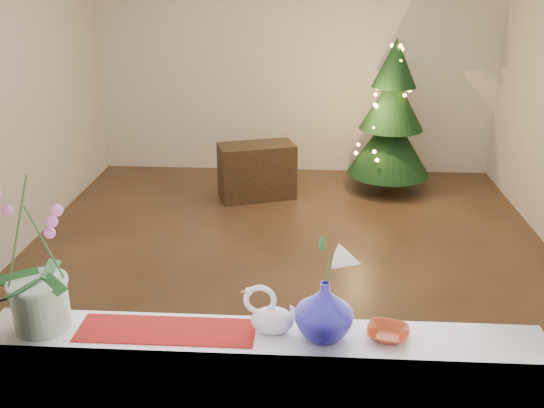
% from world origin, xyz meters
% --- Properties ---
extents(ground, '(5.00, 5.00, 0.00)m').
position_xyz_m(ground, '(0.00, 0.00, 0.00)').
color(ground, '#322114').
rests_on(ground, ground).
extents(wall_back, '(4.50, 0.10, 2.70)m').
position_xyz_m(wall_back, '(0.00, 2.50, 1.35)').
color(wall_back, beige).
rests_on(wall_back, ground).
extents(wall_front, '(4.50, 0.10, 2.70)m').
position_xyz_m(wall_front, '(0.00, -2.50, 1.35)').
color(wall_front, beige).
rests_on(wall_front, ground).
extents(windowsill, '(2.20, 0.26, 0.04)m').
position_xyz_m(windowsill, '(0.00, -2.37, 0.90)').
color(windowsill, white).
rests_on(windowsill, window_apron).
extents(window_frame, '(2.22, 0.06, 1.60)m').
position_xyz_m(window_frame, '(0.00, -2.47, 1.70)').
color(window_frame, white).
rests_on(window_frame, windowsill).
extents(runner, '(0.70, 0.20, 0.01)m').
position_xyz_m(runner, '(-0.38, -2.37, 0.92)').
color(runner, maroon).
rests_on(runner, windowsill).
extents(orchid_pot, '(0.26, 0.26, 0.68)m').
position_xyz_m(orchid_pot, '(-0.87, -2.37, 1.26)').
color(orchid_pot, white).
rests_on(orchid_pot, windowsill).
extents(swan, '(0.23, 0.12, 0.19)m').
position_xyz_m(swan, '(0.04, -2.35, 1.02)').
color(swan, silver).
rests_on(swan, windowsill).
extents(blue_vase, '(0.33, 0.33, 0.27)m').
position_xyz_m(blue_vase, '(0.24, -2.37, 1.06)').
color(blue_vase, navy).
rests_on(blue_vase, windowsill).
extents(lily, '(0.15, 0.09, 0.20)m').
position_xyz_m(lily, '(0.24, -2.37, 1.29)').
color(lily, silver).
rests_on(lily, blue_vase).
extents(paperweight, '(0.09, 0.09, 0.08)m').
position_xyz_m(paperweight, '(0.20, -2.39, 0.96)').
color(paperweight, silver).
rests_on(paperweight, windowsill).
extents(amber_dish, '(0.17, 0.17, 0.03)m').
position_xyz_m(amber_dish, '(0.48, -2.37, 0.94)').
color(amber_dish, maroon).
rests_on(amber_dish, windowsill).
extents(xmas_tree, '(0.88, 0.88, 1.60)m').
position_xyz_m(xmas_tree, '(1.02, 1.87, 0.80)').
color(xmas_tree, black).
rests_on(xmas_tree, ground).
extents(side_table, '(0.84, 0.60, 0.57)m').
position_xyz_m(side_table, '(-0.36, 1.55, 0.29)').
color(side_table, black).
rests_on(side_table, ground).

